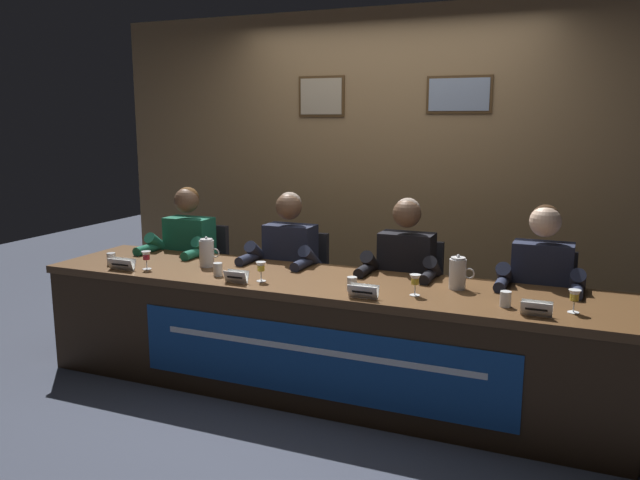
{
  "coord_description": "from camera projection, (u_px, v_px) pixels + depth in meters",
  "views": [
    {
      "loc": [
        1.53,
        -3.62,
        1.74
      ],
      "look_at": [
        0.0,
        0.0,
        0.99
      ],
      "focal_mm": 35.94,
      "sensor_mm": 36.0,
      "label": 1
    }
  ],
  "objects": [
    {
      "name": "water_pitcher_left_side",
      "position": [
        207.0,
        253.0,
        4.37
      ],
      "size": [
        0.15,
        0.1,
        0.21
      ],
      "color": "silver",
      "rests_on": "conference_table"
    },
    {
      "name": "chair_center_left",
      "position": [
        297.0,
        295.0,
        4.81
      ],
      "size": [
        0.44,
        0.45,
        0.89
      ],
      "color": "black",
      "rests_on": "ground_plane"
    },
    {
      "name": "chair_far_left",
      "position": [
        200.0,
        283.0,
        5.14
      ],
      "size": [
        0.44,
        0.45,
        0.89
      ],
      "color": "black",
      "rests_on": "ground_plane"
    },
    {
      "name": "panelist_far_right",
      "position": [
        540.0,
        289.0,
        3.91
      ],
      "size": [
        0.51,
        0.48,
        1.22
      ],
      "color": "black",
      "rests_on": "ground_plane"
    },
    {
      "name": "chair_center_right",
      "position": [
        410.0,
        308.0,
        4.48
      ],
      "size": [
        0.44,
        0.45,
        0.89
      ],
      "color": "black",
      "rests_on": "ground_plane"
    },
    {
      "name": "panelist_center_left",
      "position": [
        285.0,
        264.0,
        4.58
      ],
      "size": [
        0.51,
        0.48,
        1.22
      ],
      "color": "black",
      "rests_on": "ground_plane"
    },
    {
      "name": "ground_plane",
      "position": [
        320.0,
        388.0,
        4.19
      ],
      "size": [
        12.0,
        12.0,
        0.0
      ],
      "primitive_type": "plane",
      "color": "#383D4C"
    },
    {
      "name": "wall_back_panelled",
      "position": [
        388.0,
        172.0,
        5.25
      ],
      "size": [
        4.96,
        0.14,
        2.6
      ],
      "color": "#937047",
      "rests_on": "ground_plane"
    },
    {
      "name": "chair_far_right",
      "position": [
        540.0,
        323.0,
        4.15
      ],
      "size": [
        0.44,
        0.45,
        0.89
      ],
      "color": "black",
      "rests_on": "ground_plane"
    },
    {
      "name": "water_cup_far_right",
      "position": [
        505.0,
        300.0,
        3.45
      ],
      "size": [
        0.06,
        0.06,
        0.08
      ],
      "color": "silver",
      "rests_on": "conference_table"
    },
    {
      "name": "juice_glass_far_right",
      "position": [
        574.0,
        297.0,
        3.33
      ],
      "size": [
        0.06,
        0.06,
        0.12
      ],
      "color": "white",
      "rests_on": "conference_table"
    },
    {
      "name": "water_cup_center_left",
      "position": [
        218.0,
        270.0,
        4.12
      ],
      "size": [
        0.06,
        0.06,
        0.08
      ],
      "color": "silver",
      "rests_on": "conference_table"
    },
    {
      "name": "nameplate_far_left",
      "position": [
        122.0,
        264.0,
        4.28
      ],
      "size": [
        0.19,
        0.06,
        0.08
      ],
      "color": "white",
      "rests_on": "conference_table"
    },
    {
      "name": "nameplate_center_right",
      "position": [
        363.0,
        291.0,
        3.6
      ],
      "size": [
        0.17,
        0.06,
        0.08
      ],
      "color": "white",
      "rests_on": "conference_table"
    },
    {
      "name": "conference_table",
      "position": [
        313.0,
        318.0,
        3.99
      ],
      "size": [
        3.76,
        0.81,
        0.74
      ],
      "color": "brown",
      "rests_on": "ground_plane"
    },
    {
      "name": "juice_glass_center_left",
      "position": [
        261.0,
        268.0,
        3.97
      ],
      "size": [
        0.06,
        0.06,
        0.12
      ],
      "color": "white",
      "rests_on": "conference_table"
    },
    {
      "name": "nameplate_far_right",
      "position": [
        537.0,
        309.0,
        3.28
      ],
      "size": [
        0.16,
        0.06,
        0.08
      ],
      "color": "white",
      "rests_on": "conference_table"
    },
    {
      "name": "juice_glass_center_right",
      "position": [
        415.0,
        281.0,
        3.65
      ],
      "size": [
        0.06,
        0.06,
        0.12
      ],
      "color": "white",
      "rests_on": "conference_table"
    },
    {
      "name": "panelist_far_left",
      "position": [
        184.0,
        255.0,
        4.91
      ],
      "size": [
        0.51,
        0.48,
        1.22
      ],
      "color": "black",
      "rests_on": "ground_plane"
    },
    {
      "name": "water_pitcher_right_side",
      "position": [
        458.0,
        273.0,
        3.8
      ],
      "size": [
        0.15,
        0.1,
        0.21
      ],
      "color": "silver",
      "rests_on": "conference_table"
    },
    {
      "name": "water_cup_far_left",
      "position": [
        111.0,
        260.0,
        4.42
      ],
      "size": [
        0.06,
        0.06,
        0.08
      ],
      "color": "silver",
      "rests_on": "conference_table"
    },
    {
      "name": "panelist_center_right",
      "position": [
        403.0,
        276.0,
        4.25
      ],
      "size": [
        0.51,
        0.48,
        1.22
      ],
      "color": "black",
      "rests_on": "ground_plane"
    },
    {
      "name": "water_cup_center_right",
      "position": [
        352.0,
        285.0,
        3.76
      ],
      "size": [
        0.06,
        0.06,
        0.08
      ],
      "color": "silver",
      "rests_on": "conference_table"
    },
    {
      "name": "juice_glass_far_left",
      "position": [
        146.0,
        257.0,
        4.29
      ],
      "size": [
        0.06,
        0.06,
        0.12
      ],
      "color": "white",
      "rests_on": "conference_table"
    },
    {
      "name": "nameplate_center_left",
      "position": [
        236.0,
        277.0,
        3.94
      ],
      "size": [
        0.15,
        0.06,
        0.08
      ],
      "color": "white",
      "rests_on": "conference_table"
    }
  ]
}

